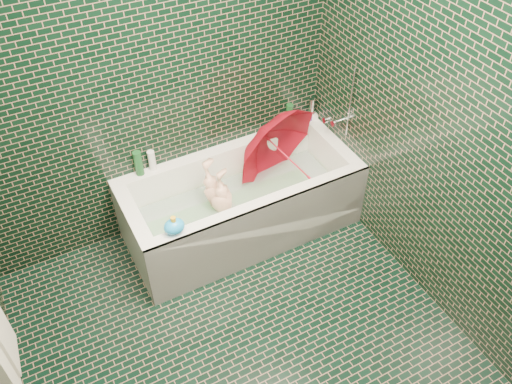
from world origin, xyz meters
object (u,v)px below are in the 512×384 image
rubber_duck (286,123)px  bathtub (242,209)px  umbrella (288,157)px  child (223,206)px  bath_toy (174,226)px

rubber_duck → bathtub: bearing=-125.4°
umbrella → rubber_duck: (0.19, 0.34, 0.03)m
child → umbrella: size_ratio=1.16×
umbrella → rubber_duck: umbrella is taller
bathtub → child: (-0.15, 0.00, 0.10)m
child → bathtub: bearing=78.2°
rubber_duck → bath_toy: (-1.19, -0.64, 0.02)m
child → bath_toy: 0.62m
rubber_duck → bath_toy: size_ratio=0.66×
umbrella → bath_toy: bearing=-177.2°
child → umbrella: bearing=80.3°
umbrella → bathtub: bearing=167.6°
child → bath_toy: bearing=-67.9°
bathtub → bath_toy: size_ratio=10.27×
child → bath_toy: size_ratio=4.86×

